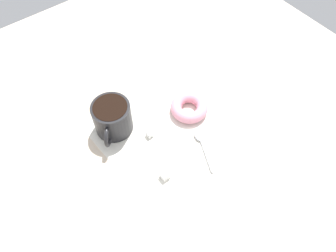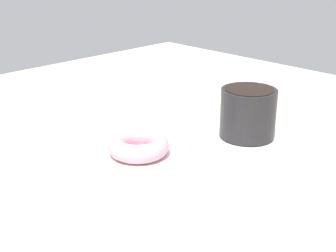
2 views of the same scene
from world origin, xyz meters
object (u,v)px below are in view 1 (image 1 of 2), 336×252
at_px(donut, 188,107).
at_px(sugar_cube, 149,133).
at_px(spoon, 201,140).
at_px(coffee_cup, 112,118).
at_px(sugar_cube_extra, 165,175).

bearing_deg(donut, sugar_cube, -179.60).
height_order(donut, spoon, donut).
bearing_deg(coffee_cup, sugar_cube, -50.67).
height_order(coffee_cup, sugar_cube_extra, coffee_cup).
relative_size(coffee_cup, spoon, 0.92).
xyz_separation_m(coffee_cup, sugar_cube, (0.06, -0.07, -0.04)).
distance_m(coffee_cup, spoon, 0.22).
relative_size(coffee_cup, sugar_cube, 7.41).
bearing_deg(sugar_cube_extra, donut, 35.50).
bearing_deg(sugar_cube_extra, coffee_cup, 96.29).
distance_m(donut, sugar_cube_extra, 0.19).
relative_size(sugar_cube, sugar_cube_extra, 0.78).
bearing_deg(coffee_cup, spoon, -47.65).
xyz_separation_m(coffee_cup, sugar_cube_extra, (0.02, -0.18, -0.03)).
xyz_separation_m(coffee_cup, donut, (0.18, -0.07, -0.03)).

